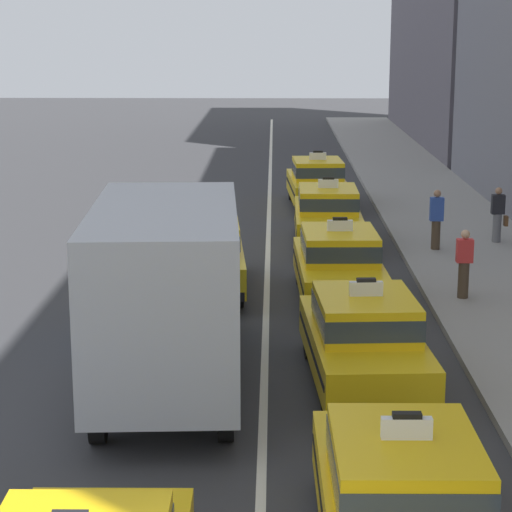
{
  "coord_description": "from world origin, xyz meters",
  "views": [
    {
      "loc": [
        0.15,
        -6.76,
        6.08
      ],
      "look_at": [
        -0.22,
        13.99,
        1.3
      ],
      "focal_mm": 70.36,
      "sensor_mm": 36.0,
      "label": 1
    }
  ],
  "objects_px": {
    "pedestrian_trailing": "(464,264)",
    "taxi_right_third": "(339,264)",
    "taxi_right_nearest": "(403,499)",
    "taxi_right_fifth": "(317,182)",
    "taxi_right_second": "(364,338)",
    "pedestrian_near_crosswalk": "(436,219)",
    "taxi_right_fourth": "(328,215)",
    "pedestrian_far_corner": "(498,215)",
    "box_truck_left_second": "(168,286)",
    "taxi_left_third": "(204,254)"
  },
  "relations": [
    {
      "from": "pedestrian_trailing",
      "to": "taxi_right_third",
      "type": "bearing_deg",
      "value": 177.46
    },
    {
      "from": "taxi_right_nearest",
      "to": "pedestrian_trailing",
      "type": "relative_size",
      "value": 2.96
    },
    {
      "from": "taxi_right_fifth",
      "to": "pedestrian_trailing",
      "type": "bearing_deg",
      "value": -77.27
    },
    {
      "from": "taxi_right_second",
      "to": "pedestrian_near_crosswalk",
      "type": "distance_m",
      "value": 10.7
    },
    {
      "from": "taxi_right_second",
      "to": "taxi_right_third",
      "type": "bearing_deg",
      "value": 90.92
    },
    {
      "from": "taxi_right_nearest",
      "to": "taxi_right_fifth",
      "type": "xyz_separation_m",
      "value": [
        0.01,
        23.45,
        0.0
      ]
    },
    {
      "from": "taxi_right_fifth",
      "to": "pedestrian_near_crosswalk",
      "type": "bearing_deg",
      "value": -67.88
    },
    {
      "from": "taxi_right_fourth",
      "to": "pedestrian_far_corner",
      "type": "distance_m",
      "value": 4.75
    },
    {
      "from": "box_truck_left_second",
      "to": "taxi_right_nearest",
      "type": "height_order",
      "value": "box_truck_left_second"
    },
    {
      "from": "taxi_right_second",
      "to": "taxi_right_fifth",
      "type": "xyz_separation_m",
      "value": [
        -0.07,
        17.49,
        0.0
      ]
    },
    {
      "from": "taxi_right_third",
      "to": "pedestrian_trailing",
      "type": "relative_size",
      "value": 2.98
    },
    {
      "from": "taxi_right_fifth",
      "to": "pedestrian_far_corner",
      "type": "bearing_deg",
      "value": -52.32
    },
    {
      "from": "taxi_right_second",
      "to": "taxi_right_fourth",
      "type": "bearing_deg",
      "value": 90.13
    },
    {
      "from": "taxi_left_third",
      "to": "taxi_right_second",
      "type": "distance_m",
      "value": 7.17
    },
    {
      "from": "pedestrian_near_crosswalk",
      "to": "pedestrian_trailing",
      "type": "bearing_deg",
      "value": -91.93
    },
    {
      "from": "taxi_right_third",
      "to": "pedestrian_far_corner",
      "type": "height_order",
      "value": "taxi_right_third"
    },
    {
      "from": "taxi_right_fifth",
      "to": "taxi_right_second",
      "type": "bearing_deg",
      "value": -89.78
    },
    {
      "from": "box_truck_left_second",
      "to": "taxi_right_third",
      "type": "xyz_separation_m",
      "value": [
        3.25,
        5.45,
        -0.9
      ]
    },
    {
      "from": "box_truck_left_second",
      "to": "pedestrian_trailing",
      "type": "height_order",
      "value": "box_truck_left_second"
    },
    {
      "from": "taxi_right_nearest",
      "to": "taxi_right_second",
      "type": "bearing_deg",
      "value": 89.21
    },
    {
      "from": "taxi_right_nearest",
      "to": "pedestrian_far_corner",
      "type": "relative_size",
      "value": 2.96
    },
    {
      "from": "pedestrian_far_corner",
      "to": "pedestrian_near_crosswalk",
      "type": "bearing_deg",
      "value": -152.51
    },
    {
      "from": "box_truck_left_second",
      "to": "taxi_right_second",
      "type": "distance_m",
      "value": 3.45
    },
    {
      "from": "box_truck_left_second",
      "to": "taxi_right_fifth",
      "type": "height_order",
      "value": "box_truck_left_second"
    },
    {
      "from": "box_truck_left_second",
      "to": "taxi_right_fifth",
      "type": "relative_size",
      "value": 1.52
    },
    {
      "from": "taxi_left_third",
      "to": "taxi_right_second",
      "type": "bearing_deg",
      "value": -63.78
    },
    {
      "from": "taxi_right_second",
      "to": "taxi_right_fifth",
      "type": "height_order",
      "value": "same"
    },
    {
      "from": "taxi_right_fourth",
      "to": "pedestrian_trailing",
      "type": "bearing_deg",
      "value": -66.17
    },
    {
      "from": "box_truck_left_second",
      "to": "taxi_right_fourth",
      "type": "bearing_deg",
      "value": 73.91
    },
    {
      "from": "taxi_left_third",
      "to": "taxi_right_fourth",
      "type": "xyz_separation_m",
      "value": [
        3.14,
        5.02,
        0.0
      ]
    },
    {
      "from": "box_truck_left_second",
      "to": "pedestrian_far_corner",
      "type": "xyz_separation_m",
      "value": [
        8.06,
        11.29,
        -0.86
      ]
    },
    {
      "from": "taxi_right_fifth",
      "to": "taxi_left_third",
      "type": "bearing_deg",
      "value": -105.66
    },
    {
      "from": "taxi_right_nearest",
      "to": "pedestrian_far_corner",
      "type": "bearing_deg",
      "value": 74.43
    },
    {
      "from": "taxi_right_fourth",
      "to": "taxi_right_fifth",
      "type": "bearing_deg",
      "value": 90.39
    },
    {
      "from": "pedestrian_near_crosswalk",
      "to": "taxi_right_second",
      "type": "bearing_deg",
      "value": -105.45
    },
    {
      "from": "pedestrian_trailing",
      "to": "pedestrian_far_corner",
      "type": "relative_size",
      "value": 1.0
    },
    {
      "from": "taxi_right_third",
      "to": "taxi_right_nearest",
      "type": "bearing_deg",
      "value": -89.98
    },
    {
      "from": "taxi_right_nearest",
      "to": "taxi_right_fourth",
      "type": "distance_m",
      "value": 17.42
    },
    {
      "from": "taxi_right_second",
      "to": "pedestrian_trailing",
      "type": "bearing_deg",
      "value": 63.25
    },
    {
      "from": "taxi_left_third",
      "to": "pedestrian_near_crosswalk",
      "type": "relative_size",
      "value": 2.86
    },
    {
      "from": "taxi_right_nearest",
      "to": "pedestrian_trailing",
      "type": "distance_m",
      "value": 11.62
    },
    {
      "from": "box_truck_left_second",
      "to": "pedestrian_near_crosswalk",
      "type": "xyz_separation_m",
      "value": [
        6.18,
        10.32,
        -0.8
      ]
    },
    {
      "from": "taxi_right_third",
      "to": "pedestrian_near_crosswalk",
      "type": "bearing_deg",
      "value": 58.88
    },
    {
      "from": "taxi_right_fourth",
      "to": "taxi_right_fifth",
      "type": "xyz_separation_m",
      "value": [
        -0.04,
        6.03,
        0.0
      ]
    },
    {
      "from": "pedestrian_trailing",
      "to": "taxi_left_third",
      "type": "bearing_deg",
      "value": 169.25
    },
    {
      "from": "taxi_right_second",
      "to": "pedestrian_near_crosswalk",
      "type": "height_order",
      "value": "taxi_right_second"
    },
    {
      "from": "taxi_left_third",
      "to": "taxi_right_second",
      "type": "height_order",
      "value": "same"
    },
    {
      "from": "taxi_right_third",
      "to": "pedestrian_near_crosswalk",
      "type": "height_order",
      "value": "taxi_right_third"
    },
    {
      "from": "taxi_right_second",
      "to": "taxi_right_fourth",
      "type": "height_order",
      "value": "same"
    },
    {
      "from": "taxi_right_nearest",
      "to": "taxi_right_fourth",
      "type": "xyz_separation_m",
      "value": [
        0.06,
        17.42,
        0.0
      ]
    }
  ]
}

